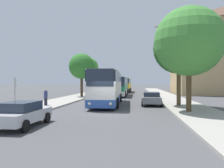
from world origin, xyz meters
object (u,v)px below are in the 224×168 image
bus_middle (119,86)px  tree_right_mid (189,42)px  bus_rear (125,85)px  parked_car_right_near (151,98)px  bus_front (107,87)px  tree_left_near (82,66)px  pedestrian_waiting_near (46,97)px  tree_right_near (179,48)px  bus_stop_sign (15,91)px  parked_car_left_curb (22,114)px  tree_left_far (88,67)px

bus_middle → tree_right_mid: 21.52m
bus_rear → parked_car_right_near: bearing=-80.0°
bus_front → tree_left_near: 12.04m
pedestrian_waiting_near → tree_left_near: bearing=156.7°
parked_car_right_near → tree_right_near: (2.52, -1.28, 4.95)m
pedestrian_waiting_near → tree_left_near: tree_left_near is taller
bus_middle → bus_rear: 13.18m
tree_right_mid → bus_rear: bearing=101.8°
bus_middle → bus_stop_sign: 22.72m
bus_rear → tree_right_near: tree_right_near is taller
parked_car_left_curb → bus_middle: bearing=83.8°
parked_car_right_near → pedestrian_waiting_near: (-10.33, -2.69, 0.23)m
tree_right_near → parked_car_left_curb: bearing=-134.2°
bus_stop_sign → tree_left_near: bearing=88.2°
bus_front → tree_right_mid: size_ratio=1.43×
bus_middle → parked_car_left_curb: bearing=-96.7°
bus_rear → tree_right_mid: size_ratio=1.31×
tree_left_far → parked_car_right_near: bearing=-61.5°
bus_middle → tree_left_far: 10.55m
bus_rear → tree_left_near: 18.37m
tree_left_near → tree_right_mid: size_ratio=0.83×
tree_right_mid → parked_car_left_curb: bearing=-148.4°
tree_right_mid → bus_front: bearing=141.6°
parked_car_left_curb → bus_stop_sign: size_ratio=1.56×
bus_front → tree_left_far: bearing=106.4°
bus_rear → bus_stop_sign: size_ratio=4.06×
bus_front → tree_right_near: 8.25m
bus_front → tree_right_near: bearing=-13.1°
parked_car_right_near → bus_front: bearing=0.2°
parked_car_left_curb → tree_left_near: 22.78m
bus_rear → parked_car_left_curb: bearing=-93.9°
parked_car_left_curb → tree_right_near: 15.50m
tree_right_near → bus_stop_sign: bearing=-155.0°
parked_car_left_curb → tree_left_near: tree_left_near is taller
bus_rear → parked_car_left_curb: size_ratio=2.61×
parked_car_left_curb → tree_left_far: 33.75m
bus_stop_sign → tree_left_far: (-0.90, 28.83, 3.65)m
parked_car_left_curb → tree_left_near: bearing=96.8°
bus_front → pedestrian_waiting_near: size_ratio=7.22×
tree_left_far → tree_right_mid: (14.11, -26.90, 0.15)m
parked_car_left_curb → pedestrian_waiting_near: 9.49m
parked_car_right_near → pedestrian_waiting_near: size_ratio=2.63×
tree_left_far → bus_middle: bearing=-44.7°
bus_middle → tree_right_mid: size_ratio=1.37×
pedestrian_waiting_near → tree_left_near: (0.18, 13.14, 3.93)m
parked_car_right_near → parked_car_left_curb: bearing=59.0°
tree_left_far → tree_right_near: 26.71m
parked_car_right_near → tree_left_near: bearing=-43.7°
bus_middle → parked_car_left_curb: (-3.14, -26.25, -0.99)m
parked_car_left_curb → bus_stop_sign: bus_stop_sign is taller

